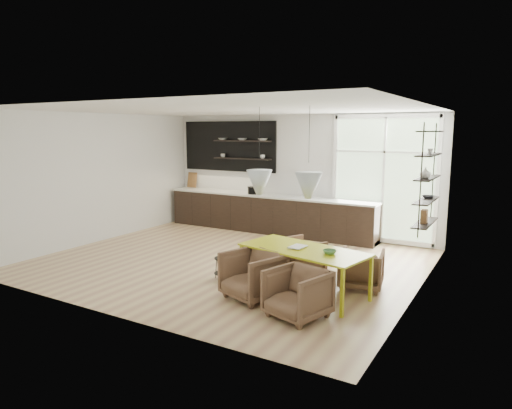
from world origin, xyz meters
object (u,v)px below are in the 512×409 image
armchair_front_right (297,294)px  wire_stool (223,265)px  armchair_front_left (253,275)px  armchair_back_right (361,269)px  dining_table (304,252)px  armchair_back_left (299,258)px

armchair_front_right → wire_stool: bearing=172.1°
armchair_front_left → wire_stool: armchair_front_left is taller
armchair_back_right → dining_table: bearing=35.8°
dining_table → armchair_front_right: (0.31, -0.88, -0.33)m
armchair_back_right → wire_stool: size_ratio=1.82×
armchair_front_left → armchair_back_left: bearing=102.9°
armchair_back_left → armchair_front_right: (0.73, -1.64, 0.01)m
wire_stool → armchair_front_right: bearing=-25.0°
armchair_back_left → armchair_front_right: bearing=140.7°
armchair_front_right → wire_stool: armchair_front_right is taller
armchair_back_right → armchair_front_left: armchair_front_left is taller
armchair_back_right → armchair_front_right: armchair_front_right is taller
armchair_back_left → armchair_back_right: size_ratio=1.06×
dining_table → armchair_back_right: dining_table is taller
armchair_front_right → wire_stool: (-1.79, 0.84, -0.09)m
dining_table → armchair_front_left: 0.86m
dining_table → armchair_front_left: (-0.57, -0.56, -0.31)m
armchair_back_right → armchair_front_right: size_ratio=0.93×
armchair_back_left → armchair_front_right: armchair_front_right is taller
dining_table → armchair_back_right: (0.70, 0.72, -0.36)m
armchair_back_right → armchair_front_right: (-0.39, -1.61, 0.03)m
dining_table → armchair_front_right: bearing=-58.7°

